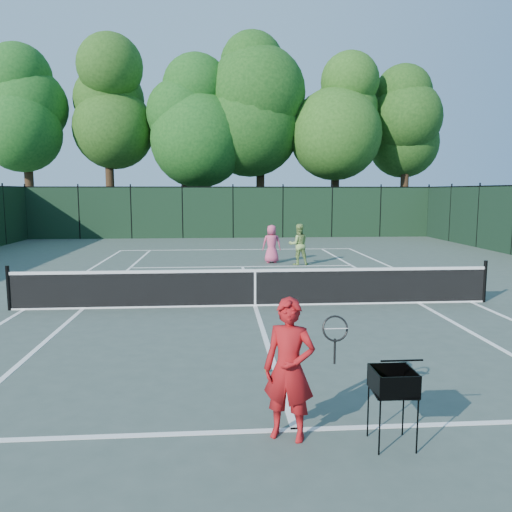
{
  "coord_description": "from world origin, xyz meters",
  "views": [
    {
      "loc": [
        -0.87,
        -11.89,
        2.78
      ],
      "look_at": [
        0.1,
        1.0,
        1.1
      ],
      "focal_mm": 35.0,
      "sensor_mm": 36.0,
      "label": 1
    }
  ],
  "objects": [
    {
      "name": "ground",
      "position": [
        0.0,
        0.0,
        0.0
      ],
      "size": [
        90.0,
        90.0,
        0.0
      ],
      "primitive_type": "plane",
      "color": "#414F46",
      "rests_on": "ground"
    },
    {
      "name": "sideline_doubles_left",
      "position": [
        -5.49,
        0.0,
        0.0
      ],
      "size": [
        0.1,
        23.77,
        0.01
      ],
      "primitive_type": "cube",
      "color": "white",
      "rests_on": "ground"
    },
    {
      "name": "sideline_doubles_right",
      "position": [
        5.49,
        0.0,
        0.0
      ],
      "size": [
        0.1,
        23.77,
        0.01
      ],
      "primitive_type": "cube",
      "color": "white",
      "rests_on": "ground"
    },
    {
      "name": "sideline_singles_left",
      "position": [
        -4.12,
        0.0,
        0.0
      ],
      "size": [
        0.1,
        23.77,
        0.01
      ],
      "primitive_type": "cube",
      "color": "white",
      "rests_on": "ground"
    },
    {
      "name": "sideline_singles_right",
      "position": [
        4.12,
        0.0,
        0.0
      ],
      "size": [
        0.1,
        23.77,
        0.01
      ],
      "primitive_type": "cube",
      "color": "white",
      "rests_on": "ground"
    },
    {
      "name": "baseline_far",
      "position": [
        0.0,
        11.88,
        0.0
      ],
      "size": [
        10.97,
        0.1,
        0.01
      ],
      "primitive_type": "cube",
      "color": "white",
      "rests_on": "ground"
    },
    {
      "name": "service_line_near",
      "position": [
        0.0,
        -6.4,
        0.0
      ],
      "size": [
        8.23,
        0.1,
        0.01
      ],
      "primitive_type": "cube",
      "color": "white",
      "rests_on": "ground"
    },
    {
      "name": "service_line_far",
      "position": [
        0.0,
        6.4,
        0.0
      ],
      "size": [
        8.23,
        0.1,
        0.01
      ],
      "primitive_type": "cube",
      "color": "white",
      "rests_on": "ground"
    },
    {
      "name": "center_service_line",
      "position": [
        0.0,
        0.0,
        0.0
      ],
      "size": [
        0.1,
        12.8,
        0.01
      ],
      "primitive_type": "cube",
      "color": "white",
      "rests_on": "ground"
    },
    {
      "name": "tennis_net",
      "position": [
        0.0,
        0.0,
        0.48
      ],
      "size": [
        11.69,
        0.09,
        1.06
      ],
      "color": "black",
      "rests_on": "ground"
    },
    {
      "name": "fence_far",
      "position": [
        0.0,
        18.0,
        1.5
      ],
      "size": [
        24.0,
        0.05,
        3.0
      ],
      "primitive_type": "cube",
      "color": "black",
      "rests_on": "ground"
    },
    {
      "name": "tree_0",
      "position": [
        -13.0,
        21.5,
        8.16
      ],
      "size": [
        6.4,
        6.4,
        13.14
      ],
      "color": "black",
      "rests_on": "ground"
    },
    {
      "name": "tree_1",
      "position": [
        -8.0,
        22.0,
        8.69
      ],
      "size": [
        6.8,
        6.8,
        13.98
      ],
      "color": "black",
      "rests_on": "ground"
    },
    {
      "name": "tree_2",
      "position": [
        -3.0,
        21.8,
        7.73
      ],
      "size": [
        6.0,
        6.0,
        12.4
      ],
      "color": "black",
      "rests_on": "ground"
    },
    {
      "name": "tree_3",
      "position": [
        2.0,
        22.3,
        9.01
      ],
      "size": [
        7.0,
        7.0,
        14.45
      ],
      "color": "black",
      "rests_on": "ground"
    },
    {
      "name": "tree_4",
      "position": [
        7.0,
        21.6,
        8.14
      ],
      "size": [
        6.2,
        6.2,
        12.97
      ],
      "color": "black",
      "rests_on": "ground"
    },
    {
      "name": "tree_5",
      "position": [
        12.0,
        22.1,
        7.71
      ],
      "size": [
        5.8,
        5.8,
        12.23
      ],
      "color": "black",
      "rests_on": "ground"
    },
    {
      "name": "coach",
      "position": [
        -0.09,
        -6.57,
        0.81
      ],
      "size": [
        1.05,
        0.58,
        1.61
      ],
      "rotation": [
        0.0,
        0.0,
        -0.39
      ],
      "color": "#A21215",
      "rests_on": "ground"
    },
    {
      "name": "player_pink",
      "position": [
        1.19,
        7.34,
        0.74
      ],
      "size": [
        0.75,
        0.51,
        1.49
      ],
      "rotation": [
        0.0,
        0.0,
        3.09
      ],
      "color": "#CA476D",
      "rests_on": "ground"
    },
    {
      "name": "player_green",
      "position": [
        2.14,
        6.7,
        0.78
      ],
      "size": [
        0.81,
        0.66,
        1.56
      ],
      "rotation": [
        0.0,
        0.0,
        3.23
      ],
      "color": "#88AC56",
      "rests_on": "ground"
    },
    {
      "name": "ball_hopper",
      "position": [
        1.01,
        -6.81,
        0.72
      ],
      "size": [
        0.48,
        0.48,
        0.86
      ],
      "rotation": [
        0.0,
        0.0,
        -0.06
      ],
      "color": "black",
      "rests_on": "ground"
    },
    {
      "name": "loose_ball_near_cart",
      "position": [
        -0.14,
        -4.5,
        0.03
      ],
      "size": [
        0.07,
        0.07,
        0.07
      ],
      "primitive_type": "sphere",
      "color": "#CAE32E",
      "rests_on": "ground"
    },
    {
      "name": "loose_ball_midcourt",
      "position": [
        0.29,
        -3.09,
        0.03
      ],
      "size": [
        0.07,
        0.07,
        0.07
      ],
      "primitive_type": "sphere",
      "color": "#AECB29",
      "rests_on": "ground"
    }
  ]
}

